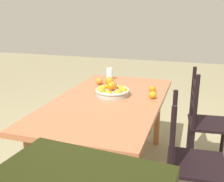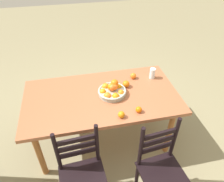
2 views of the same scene
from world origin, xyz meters
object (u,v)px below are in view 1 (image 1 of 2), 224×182
object	(u,v)px
orange_loose_0	(99,81)
orange_loose_1	(109,85)
chair_by_cabinet	(189,161)
drinking_glass	(110,74)
fruit_bowl	(112,90)
dining_table	(108,107)
orange_loose_2	(152,89)
orange_loose_3	(153,95)
chair_near_window	(205,123)

from	to	relation	value
orange_loose_0	orange_loose_1	distance (m)	0.20
chair_by_cabinet	drinking_glass	world-z (taller)	chair_by_cabinet
chair_by_cabinet	fruit_bowl	world-z (taller)	chair_by_cabinet
orange_loose_0	drinking_glass	distance (m)	0.23
dining_table	chair_by_cabinet	bearing A→B (deg)	66.57
fruit_bowl	drinking_glass	world-z (taller)	fruit_bowl
chair_by_cabinet	orange_loose_1	size ratio (longest dim) A/B	11.43
fruit_bowl	drinking_glass	bearing A→B (deg)	-159.83
chair_by_cabinet	dining_table	bearing A→B (deg)	62.85
orange_loose_1	chair_by_cabinet	bearing A→B (deg)	53.02
chair_by_cabinet	drinking_glass	size ratio (longest dim) A/B	7.02
orange_loose_2	orange_loose_1	bearing A→B (deg)	-87.83
orange_loose_0	orange_loose_3	world-z (taller)	orange_loose_0
drinking_glass	dining_table	bearing A→B (deg)	17.30
chair_by_cabinet	orange_loose_0	bearing A→B (deg)	48.54
dining_table	orange_loose_3	world-z (taller)	orange_loose_3
chair_near_window	orange_loose_0	size ratio (longest dim) A/B	13.43
chair_near_window	orange_loose_2	bearing A→B (deg)	92.09
dining_table	orange_loose_1	world-z (taller)	orange_loose_1
orange_loose_2	chair_near_window	bearing A→B (deg)	98.27
chair_by_cabinet	orange_loose_1	distance (m)	1.07
fruit_bowl	chair_near_window	bearing A→B (deg)	108.03
chair_near_window	drinking_glass	bearing A→B (deg)	69.38
drinking_glass	orange_loose_3	bearing A→B (deg)	47.22
fruit_bowl	dining_table	bearing A→B (deg)	3.40
chair_by_cabinet	orange_loose_2	size ratio (longest dim) A/B	14.44
dining_table	orange_loose_0	bearing A→B (deg)	-150.68
orange_loose_1	drinking_glass	size ratio (longest dim) A/B	0.61
chair_near_window	orange_loose_0	distance (m)	1.11
chair_by_cabinet	orange_loose_1	world-z (taller)	chair_by_cabinet
chair_by_cabinet	orange_loose_0	xyz separation A→B (m)	(-0.74, -0.96, 0.34)
dining_table	orange_loose_2	size ratio (longest dim) A/B	26.75
chair_near_window	drinking_glass	distance (m)	1.12
dining_table	orange_loose_0	world-z (taller)	orange_loose_0
dining_table	chair_by_cabinet	size ratio (longest dim) A/B	1.85
dining_table	chair_by_cabinet	world-z (taller)	chair_by_cabinet
orange_loose_0	orange_loose_1	size ratio (longest dim) A/B	0.90
orange_loose_3	chair_by_cabinet	bearing A→B (deg)	38.66
orange_loose_2	orange_loose_3	distance (m)	0.19
chair_near_window	orange_loose_3	world-z (taller)	chair_near_window
drinking_glass	orange_loose_2	bearing A→B (deg)	57.58
orange_loose_1	drinking_glass	bearing A→B (deg)	-163.09
chair_near_window	orange_loose_1	xyz separation A→B (m)	(0.09, -0.92, 0.31)
orange_loose_3	orange_loose_0	bearing A→B (deg)	-116.35
chair_by_cabinet	fruit_bowl	xyz separation A→B (m)	(-0.43, -0.72, 0.35)
orange_loose_1	dining_table	bearing A→B (deg)	17.76
dining_table	orange_loose_1	bearing A→B (deg)	-162.24
orange_loose_3	fruit_bowl	bearing A→B (deg)	-87.96
dining_table	chair_by_cabinet	distance (m)	0.81
chair_by_cabinet	orange_loose_3	world-z (taller)	chair_by_cabinet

